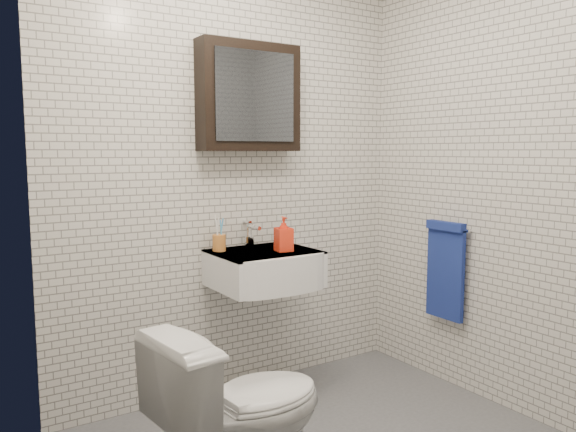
{
  "coord_description": "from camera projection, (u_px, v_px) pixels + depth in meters",
  "views": [
    {
      "loc": [
        -1.51,
        -1.87,
        1.4
      ],
      "look_at": [
        -0.0,
        0.45,
        1.08
      ],
      "focal_mm": 35.0,
      "sensor_mm": 36.0,
      "label": 1
    }
  ],
  "objects": [
    {
      "name": "room_shell",
      "position": [
        346.0,
        135.0,
        2.37
      ],
      "size": [
        2.22,
        2.02,
        2.51
      ],
      "color": "silver",
      "rests_on": "ground"
    },
    {
      "name": "washbasin",
      "position": [
        268.0,
        269.0,
        3.09
      ],
      "size": [
        0.55,
        0.5,
        0.2
      ],
      "color": "white",
      "rests_on": "room_shell"
    },
    {
      "name": "faucet",
      "position": [
        250.0,
        235.0,
        3.23
      ],
      "size": [
        0.06,
        0.2,
        0.15
      ],
      "color": "silver",
      "rests_on": "washbasin"
    },
    {
      "name": "mirror_cabinet",
      "position": [
        249.0,
        97.0,
        3.14
      ],
      "size": [
        0.6,
        0.15,
        0.6
      ],
      "color": "black",
      "rests_on": "room_shell"
    },
    {
      "name": "towel_rail",
      "position": [
        446.0,
        266.0,
        3.31
      ],
      "size": [
        0.09,
        0.3,
        0.58
      ],
      "color": "silver",
      "rests_on": "room_shell"
    },
    {
      "name": "toothbrush_cup",
      "position": [
        219.0,
        242.0,
        3.1
      ],
      "size": [
        0.08,
        0.08,
        0.2
      ],
      "rotation": [
        0.0,
        0.0,
        0.16
      ],
      "color": "#CC7A33",
      "rests_on": "washbasin"
    },
    {
      "name": "soap_bottle",
      "position": [
        284.0,
        234.0,
        3.09
      ],
      "size": [
        0.1,
        0.1,
        0.19
      ],
      "primitive_type": "imported",
      "rotation": [
        0.0,
        0.0,
        -0.16
      ],
      "color": "orange",
      "rests_on": "washbasin"
    },
    {
      "name": "toilet",
      "position": [
        242.0,
        410.0,
        2.25
      ],
      "size": [
        0.76,
        0.49,
        0.73
      ],
      "primitive_type": "imported",
      "rotation": [
        0.0,
        0.0,
        1.69
      ],
      "color": "white",
      "rests_on": "ground"
    }
  ]
}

